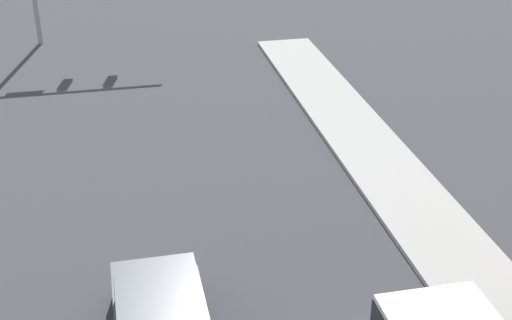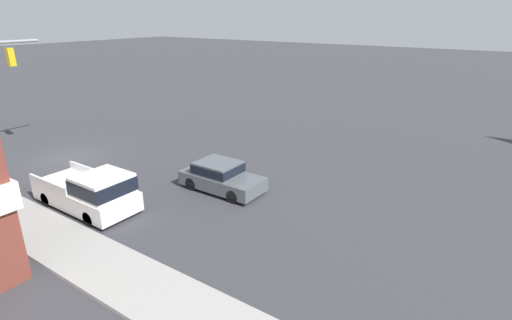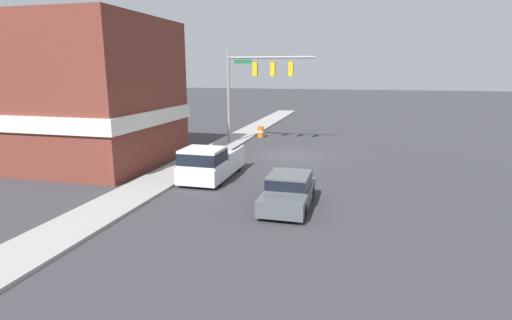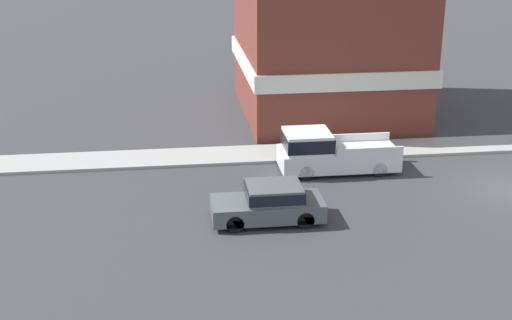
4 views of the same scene
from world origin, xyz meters
The scene contains 0 objects.
Camera 1 is at (-2.25, -0.84, 10.36)m, focal length 50.00 mm.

